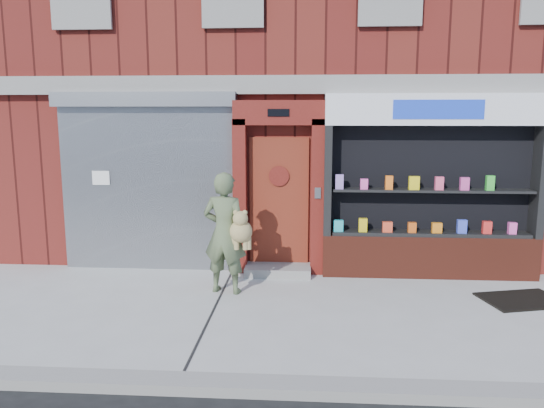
{
  "coord_description": "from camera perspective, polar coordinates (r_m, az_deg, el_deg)",
  "views": [
    {
      "loc": [
        -0.27,
        -6.91,
        2.68
      ],
      "look_at": [
        -0.8,
        1.0,
        1.33
      ],
      "focal_mm": 35.0,
      "sensor_mm": 36.0,
      "label": 1
    }
  ],
  "objects": [
    {
      "name": "curb",
      "position": [
        5.44,
        6.62,
        -19.19
      ],
      "size": [
        60.0,
        0.3,
        0.12
      ],
      "primitive_type": "cube",
      "color": "gray",
      "rests_on": "ground"
    },
    {
      "name": "red_door_bay",
      "position": [
        8.87,
        0.73,
        1.74
      ],
      "size": [
        1.52,
        0.58,
        2.9
      ],
      "color": "#54120E",
      "rests_on": "ground"
    },
    {
      "name": "building",
      "position": [
        12.98,
        5.22,
        15.47
      ],
      "size": [
        12.0,
        8.16,
        8.0
      ],
      "color": "#5B1914",
      "rests_on": "ground"
    },
    {
      "name": "woman",
      "position": [
        7.97,
        -4.94,
        -3.08
      ],
      "size": [
        0.8,
        0.56,
        1.84
      ],
      "color": "#546341",
      "rests_on": "ground"
    },
    {
      "name": "ground",
      "position": [
        7.42,
        5.81,
        -11.57
      ],
      "size": [
        80.0,
        80.0,
        0.0
      ],
      "primitive_type": "plane",
      "color": "#9E9E99",
      "rests_on": "ground"
    },
    {
      "name": "doormat",
      "position": [
        8.62,
        25.33,
        -9.31
      ],
      "size": [
        1.28,
        1.04,
        0.03
      ],
      "primitive_type": "cube",
      "rotation": [
        0.0,
        0.0,
        0.25
      ],
      "color": "black",
      "rests_on": "ground"
    },
    {
      "name": "pharmacy_bay",
      "position": [
        9.05,
        16.7,
        0.95
      ],
      "size": [
        3.5,
        0.41,
        3.0
      ],
      "color": "maroon",
      "rests_on": "ground"
    },
    {
      "name": "shutter_bay",
      "position": [
        9.3,
        -13.26,
        3.48
      ],
      "size": [
        3.1,
        0.3,
        3.04
      ],
      "color": "gray",
      "rests_on": "ground"
    }
  ]
}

